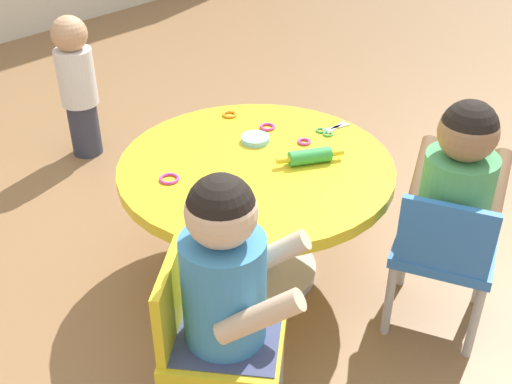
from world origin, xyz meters
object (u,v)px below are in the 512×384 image
child_chair_left (212,336)px  craft_table (256,190)px  toddler_standing (77,83)px  seated_child_right (458,182)px  rolling_pin (310,156)px  craft_scissors (330,130)px  seated_child_left (225,269)px  child_chair_right (444,251)px

child_chair_left → craft_table: bearing=31.4°
child_chair_left → toddler_standing: (0.67, 1.54, 0.05)m
seated_child_right → rolling_pin: (-0.10, 0.46, -0.05)m
craft_table → seated_child_right: bearing=-69.9°
craft_table → craft_scissors: (0.35, -0.05, 0.11)m
seated_child_left → child_chair_right: seated_child_left is taller
toddler_standing → child_chair_left: bearing=-113.5°
seated_child_right → child_chair_right: bearing=-160.4°
seated_child_right → rolling_pin: bearing=102.5°
craft_table → rolling_pin: size_ratio=4.45×
seated_child_left → craft_scissors: size_ratio=3.67×
seated_child_left → seated_child_right: 0.77m
child_chair_left → craft_scissors: size_ratio=3.86×
craft_scissors → seated_child_right: bearing=-103.0°
craft_scissors → rolling_pin: bearing=-159.3°
toddler_standing → rolling_pin: bearing=-90.4°
craft_table → craft_scissors: size_ratio=6.56×
child_chair_left → seated_child_right: 0.84m
child_chair_right → craft_scissors: child_chair_right is taller
craft_table → seated_child_right: (0.22, -0.60, 0.18)m
toddler_standing → rolling_pin: toddler_standing is taller
child_chair_left → rolling_pin: child_chair_left is taller
seated_child_left → craft_scissors: seated_child_left is taller
child_chair_left → seated_child_right: size_ratio=1.05×
seated_child_left → craft_scissors: 0.93m
toddler_standing → craft_scissors: (0.22, -1.25, 0.10)m
craft_table → seated_child_right: 0.66m
craft_table → seated_child_left: (-0.52, -0.36, 0.18)m
seated_child_right → craft_scissors: seated_child_right is taller
craft_table → toddler_standing: bearing=84.0°
toddler_standing → rolling_pin: 1.35m
child_chair_right → craft_scissors: size_ratio=3.86×
craft_table → toddler_standing: toddler_standing is taller
child_chair_left → seated_child_left: 0.23m
seated_child_right → craft_scissors: size_ratio=3.67×
craft_table → child_chair_right: bearing=-73.5°
craft_table → child_chair_right: (0.18, -0.61, -0.05)m
child_chair_left → child_chair_right: 0.78m
child_chair_left → craft_scissors: bearing=17.8°
rolling_pin → craft_table: bearing=130.9°
child_chair_left → rolling_pin: 0.71m
child_chair_right → seated_child_right: seated_child_right is taller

